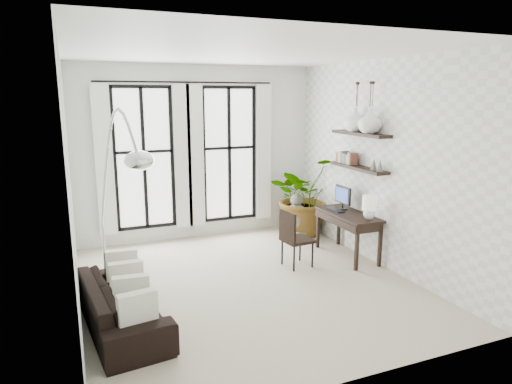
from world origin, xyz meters
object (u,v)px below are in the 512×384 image
arc_lamp (118,160)px  buddha (296,219)px  sofa (121,304)px  desk_chair (293,235)px  desk (350,216)px  plant (304,195)px

arc_lamp → buddha: size_ratio=2.98×
sofa → desk_chair: bearing=-77.1°
desk_chair → arc_lamp: size_ratio=0.36×
desk → sofa: bearing=-165.6°
plant → desk: (0.05, -1.50, -0.05)m
plant → desk: plant is taller
desk → desk_chair: bearing=-178.9°
sofa → desk_chair: (2.70, 0.94, 0.24)m
sofa → arc_lamp: (0.10, 0.41, 1.63)m
desk → desk_chair: (-1.04, -0.02, -0.19)m
plant → desk: 1.50m
arc_lamp → buddha: arc_lamp is taller
sofa → desk_chair: desk_chair is taller
sofa → buddha: bearing=-62.7°
sofa → buddha: buddha is taller
sofa → desk: size_ratio=1.50×
sofa → plant: 4.47m
desk_chair → arc_lamp: bearing=-174.9°
desk_chair → buddha: (0.76, 1.36, -0.16)m
sofa → desk_chair: 2.87m
plant → desk_chair: plant is taller
buddha → arc_lamp: bearing=-150.7°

